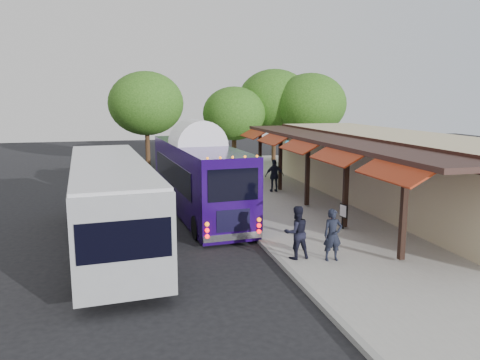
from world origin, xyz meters
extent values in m
plane|color=black|center=(0.00, 0.00, 0.00)|extent=(90.00, 90.00, 0.00)
cube|color=#9E9B93|center=(5.00, 4.00, 0.07)|extent=(10.00, 40.00, 0.15)
cube|color=gray|center=(0.05, 4.00, 0.07)|extent=(0.20, 40.00, 0.16)
cube|color=#C6B689|center=(8.50, 4.00, 1.80)|extent=(5.00, 20.00, 3.60)
cube|color=black|center=(5.98, 4.00, 3.30)|extent=(0.06, 20.00, 0.60)
cube|color=#331E19|center=(4.90, 4.00, 3.40)|extent=(2.60, 20.00, 0.18)
cube|color=black|center=(3.78, -4.00, 1.80)|extent=(0.18, 0.18, 3.16)
cube|color=#97280D|center=(3.35, -4.00, 3.15)|extent=(1.00, 3.20, 0.57)
cube|color=black|center=(3.78, 0.00, 1.80)|extent=(0.18, 0.18, 3.16)
cube|color=#97280D|center=(3.35, 0.00, 3.15)|extent=(1.00, 3.20, 0.57)
cube|color=black|center=(3.78, 4.00, 1.80)|extent=(0.18, 0.18, 3.16)
cube|color=#97280D|center=(3.35, 4.00, 3.15)|extent=(1.00, 3.20, 0.57)
cube|color=black|center=(3.78, 8.00, 1.80)|extent=(0.18, 0.18, 3.16)
cube|color=#97280D|center=(3.35, 8.00, 3.15)|extent=(1.00, 3.20, 0.57)
cube|color=black|center=(3.78, 12.00, 1.80)|extent=(0.18, 0.18, 3.16)
cube|color=#97280D|center=(3.35, 12.00, 3.15)|extent=(1.00, 3.20, 0.57)
sphere|color=#1A7090|center=(4.20, -2.00, 2.88)|extent=(0.26, 0.26, 0.26)
sphere|color=#1A7090|center=(4.20, 3.00, 2.88)|extent=(0.26, 0.26, 0.26)
sphere|color=#1A7090|center=(4.20, 8.00, 2.88)|extent=(0.26, 0.26, 0.26)
cube|color=#220759|center=(-1.45, 4.63, 1.83)|extent=(3.14, 10.99, 2.85)
cube|color=#220759|center=(-1.45, 4.63, 0.27)|extent=(3.09, 10.88, 0.32)
ellipsoid|color=white|center=(-1.45, 4.63, 3.23)|extent=(3.13, 10.78, 0.51)
cube|color=black|center=(-1.45, -0.80, 2.30)|extent=(1.89, 0.18, 1.17)
cube|color=silver|center=(-1.45, -0.74, 0.38)|extent=(2.26, 0.34, 0.25)
sphere|color=#FF0C0C|center=(-2.44, -0.82, 0.61)|extent=(0.16, 0.16, 0.16)
sphere|color=#FF0C0C|center=(-0.46, -0.82, 0.61)|extent=(0.16, 0.16, 0.16)
cylinder|color=black|center=(-2.49, 0.51, 0.47)|extent=(0.34, 0.96, 0.94)
cylinder|color=black|center=(-0.41, 0.51, 0.47)|extent=(0.34, 0.96, 0.94)
cylinder|color=black|center=(-2.49, 8.10, 0.47)|extent=(0.34, 0.96, 0.94)
cylinder|color=black|center=(-0.41, 8.10, 0.47)|extent=(0.34, 0.96, 0.94)
cube|color=gray|center=(-5.32, 0.42, 1.71)|extent=(3.48, 11.91, 2.71)
cube|color=black|center=(-6.60, 0.42, 1.94)|extent=(0.82, 9.95, 1.02)
cube|color=black|center=(-4.03, 0.42, 1.94)|extent=(0.82, 9.95, 1.02)
cube|color=silver|center=(-5.32, 0.42, 3.10)|extent=(3.41, 11.67, 0.10)
cylinder|color=black|center=(-6.49, -3.69, 0.49)|extent=(0.36, 1.00, 0.98)
cylinder|color=black|center=(-4.14, -3.69, 0.49)|extent=(0.36, 1.00, 0.98)
cylinder|color=black|center=(-6.49, 3.94, 0.49)|extent=(0.36, 1.00, 0.98)
cylinder|color=black|center=(-4.14, 3.94, 0.49)|extent=(0.36, 1.00, 0.98)
imported|color=black|center=(1.67, -3.35, 1.00)|extent=(0.65, 0.45, 1.70)
imported|color=black|center=(0.60, -2.89, 1.03)|extent=(0.89, 0.71, 1.77)
imported|color=black|center=(3.40, 7.86, 1.07)|extent=(1.09, 0.48, 1.84)
imported|color=black|center=(1.72, 12.75, 0.98)|extent=(1.22, 0.96, 1.66)
cube|color=black|center=(3.70, -0.04, 0.66)|extent=(0.07, 0.07, 1.03)
cube|color=black|center=(3.70, -0.04, 0.90)|extent=(0.13, 0.47, 0.56)
cube|color=white|center=(3.68, -0.04, 0.90)|extent=(0.08, 0.39, 0.47)
cylinder|color=#382314|center=(3.72, 18.95, 1.41)|extent=(0.36, 0.36, 2.83)
ellipsoid|color=#1D4511|center=(3.72, 18.95, 4.18)|extent=(4.88, 4.88, 4.15)
cylinder|color=#382314|center=(7.53, 20.55, 1.75)|extent=(0.36, 0.36, 3.49)
ellipsoid|color=#1D4511|center=(7.53, 20.55, 5.16)|extent=(6.03, 6.03, 5.13)
cylinder|color=#382314|center=(9.81, 18.39, 1.66)|extent=(0.36, 0.36, 3.31)
ellipsoid|color=#1D4511|center=(9.81, 18.39, 4.89)|extent=(5.72, 5.72, 4.86)
cylinder|color=#382314|center=(-2.89, 20.50, 1.68)|extent=(0.36, 0.36, 3.35)
ellipsoid|color=#1D4511|center=(-2.89, 20.50, 4.95)|extent=(5.79, 5.79, 4.92)
camera|label=1|loc=(-4.80, -16.74, 5.37)|focal=35.00mm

